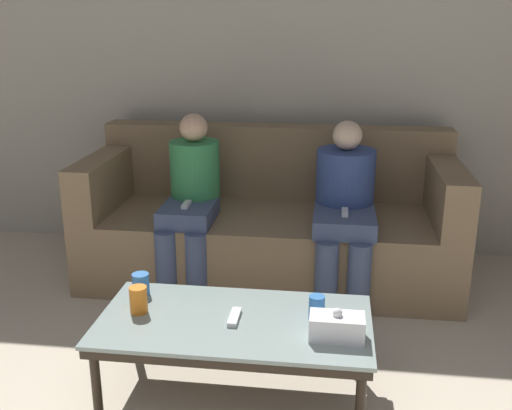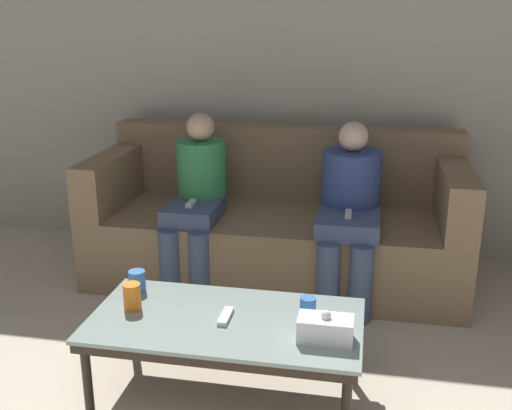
# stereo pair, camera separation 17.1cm
# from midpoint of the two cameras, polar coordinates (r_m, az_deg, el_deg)

# --- Properties ---
(wall_back) EXTENTS (12.00, 0.06, 2.60)m
(wall_back) POSITION_cam_midpoint_polar(r_m,az_deg,el_deg) (4.20, 1.11, 13.13)
(wall_back) COLOR #B7B2A3
(wall_back) RESTS_ON ground_plane
(couch) EXTENTS (2.31, 0.94, 0.93)m
(couch) POSITION_cam_midpoint_polar(r_m,az_deg,el_deg) (3.87, 0.13, -1.87)
(couch) COLOR #897051
(couch) RESTS_ON ground_plane
(coffee_table) EXTENTS (1.16, 0.60, 0.39)m
(coffee_table) POSITION_cam_midpoint_polar(r_m,az_deg,el_deg) (2.62, -3.97, -11.57)
(coffee_table) COLOR #8C9E99
(coffee_table) RESTS_ON ground_plane
(cup_near_left) EXTENTS (0.08, 0.08, 0.12)m
(cup_near_left) POSITION_cam_midpoint_polar(r_m,az_deg,el_deg) (2.69, -12.94, -8.81)
(cup_near_left) COLOR orange
(cup_near_left) RESTS_ON coffee_table
(cup_near_right) EXTENTS (0.08, 0.08, 0.10)m
(cup_near_right) POSITION_cam_midpoint_polar(r_m,az_deg,el_deg) (2.85, -12.62, -7.39)
(cup_near_right) COLOR #3372BF
(cup_near_right) RESTS_ON coffee_table
(cup_far_center) EXTENTS (0.07, 0.07, 0.11)m
(cup_far_center) POSITION_cam_midpoint_polar(r_m,az_deg,el_deg) (2.57, 3.88, -9.78)
(cup_far_center) COLOR #3372BF
(cup_far_center) RESTS_ON coffee_table
(tissue_box) EXTENTS (0.22, 0.12, 0.13)m
(tissue_box) POSITION_cam_midpoint_polar(r_m,az_deg,el_deg) (2.45, 5.69, -11.48)
(tissue_box) COLOR white
(tissue_box) RESTS_ON coffee_table
(game_remote) EXTENTS (0.04, 0.15, 0.02)m
(game_remote) POSITION_cam_midpoint_polar(r_m,az_deg,el_deg) (2.60, -3.99, -10.63)
(game_remote) COLOR white
(game_remote) RESTS_ON coffee_table
(seated_person_left_end) EXTENTS (0.31, 0.62, 1.06)m
(seated_person_left_end) POSITION_cam_midpoint_polar(r_m,az_deg,el_deg) (3.67, -7.51, 0.73)
(seated_person_left_end) COLOR #47567A
(seated_person_left_end) RESTS_ON ground_plane
(seated_person_mid_left) EXTENTS (0.35, 0.68, 1.04)m
(seated_person_mid_left) POSITION_cam_midpoint_polar(r_m,az_deg,el_deg) (3.55, 7.09, 0.17)
(seated_person_mid_left) COLOR #47567A
(seated_person_mid_left) RESTS_ON ground_plane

